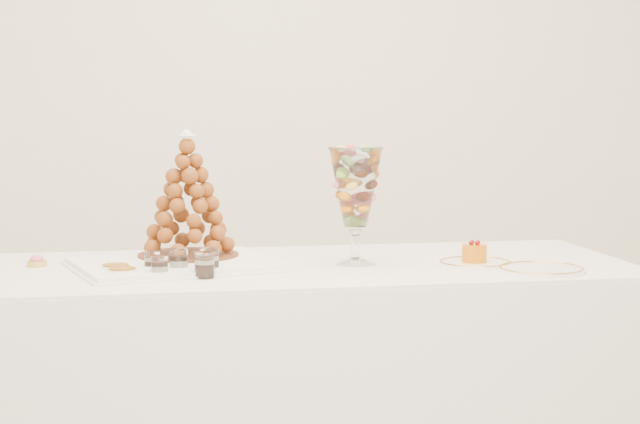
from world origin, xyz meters
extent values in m
cube|color=white|center=(0.00, 2.00, 1.40)|extent=(4.50, 0.04, 2.80)
cube|color=white|center=(0.00, -2.00, 1.40)|extent=(4.50, 0.04, 2.80)
cube|color=white|center=(-0.03, 0.32, 0.40)|extent=(2.18, 0.97, 0.80)
cube|color=white|center=(-0.03, 0.32, 0.81)|extent=(2.17, 0.96, 0.01)
cube|color=white|center=(-0.40, 0.31, 0.82)|extent=(0.71, 0.62, 0.02)
cylinder|color=white|center=(0.16, 0.31, 0.82)|extent=(0.13, 0.13, 0.02)
cylinder|color=white|center=(0.16, 0.31, 0.88)|extent=(0.03, 0.03, 0.09)
sphere|color=white|center=(0.16, 0.31, 0.92)|extent=(0.04, 0.04, 0.04)
cylinder|color=white|center=(0.53, 0.24, 0.82)|extent=(0.23, 0.23, 0.01)
cylinder|color=white|center=(0.70, 0.09, 0.82)|extent=(0.26, 0.26, 0.01)
cylinder|color=tan|center=(-0.84, 0.38, 0.82)|extent=(0.06, 0.06, 0.02)
ellipsoid|color=#E85F86|center=(-0.84, 0.38, 0.84)|extent=(0.04, 0.04, 0.03)
cylinder|color=white|center=(-0.48, 0.22, 0.84)|extent=(0.06, 0.06, 0.06)
cylinder|color=white|center=(-0.40, 0.19, 0.85)|extent=(0.07, 0.07, 0.07)
cylinder|color=white|center=(-0.30, 0.18, 0.85)|extent=(0.06, 0.06, 0.08)
cylinder|color=white|center=(-0.45, 0.11, 0.84)|extent=(0.06, 0.06, 0.07)
cylinder|color=white|center=(-0.32, 0.10, 0.85)|extent=(0.07, 0.07, 0.08)
cylinder|color=white|center=(-0.58, 0.20, 0.82)|extent=(0.09, 0.09, 0.03)
cylinder|color=white|center=(-0.56, 0.13, 0.83)|extent=(0.09, 0.09, 0.03)
cylinder|color=brown|center=(-0.37, 0.42, 0.83)|extent=(0.32, 0.32, 0.01)
cone|color=brown|center=(-0.37, 0.42, 1.03)|extent=(0.33, 0.33, 0.39)
sphere|color=white|center=(-0.37, 0.42, 1.22)|extent=(0.04, 0.04, 0.04)
cylinder|color=orange|center=(0.53, 0.24, 0.85)|extent=(0.08, 0.08, 0.06)
sphere|color=#920509|center=(0.54, 0.24, 0.88)|extent=(0.01, 0.01, 0.01)
sphere|color=#920509|center=(0.52, 0.25, 0.88)|extent=(0.01, 0.01, 0.01)
sphere|color=#920509|center=(0.52, 0.23, 0.88)|extent=(0.01, 0.01, 0.01)
sphere|color=#920509|center=(0.53, 0.22, 0.88)|extent=(0.01, 0.01, 0.01)
camera|label=1|loc=(-0.37, -3.01, 1.33)|focal=60.00mm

